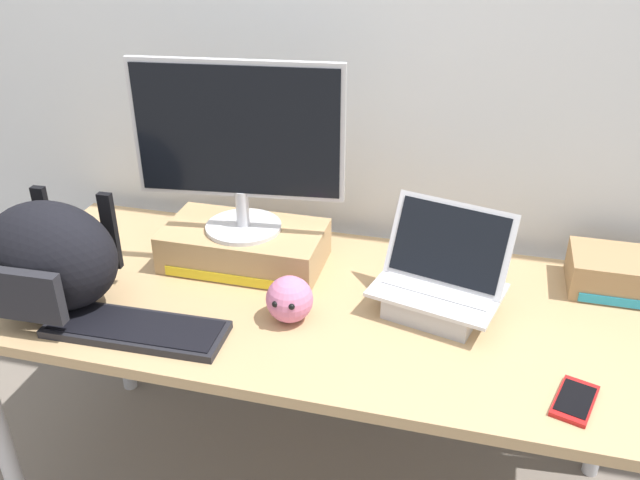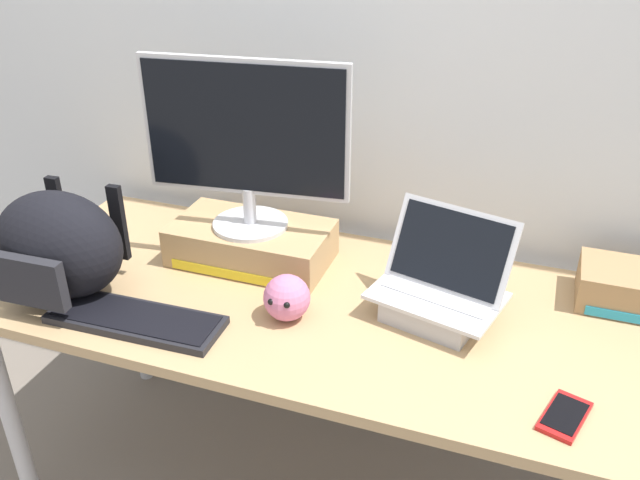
# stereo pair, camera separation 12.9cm
# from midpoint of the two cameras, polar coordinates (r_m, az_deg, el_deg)

# --- Properties ---
(back_wall) EXTENTS (7.00, 0.10, 2.60)m
(back_wall) POSITION_cam_midpoint_polar(r_m,az_deg,el_deg) (1.97, 1.69, 16.30)
(back_wall) COLOR silver
(back_wall) RESTS_ON ground
(desk) EXTENTS (1.78, 0.76, 0.74)m
(desk) POSITION_cam_midpoint_polar(r_m,az_deg,el_deg) (1.80, -2.06, -7.03)
(desk) COLOR tan
(desk) RESTS_ON ground
(toner_box_yellow) EXTENTS (0.45, 0.25, 0.11)m
(toner_box_yellow) POSITION_cam_midpoint_polar(r_m,az_deg,el_deg) (1.92, -8.32, -0.54)
(toner_box_yellow) COLOR tan
(toner_box_yellow) RESTS_ON desk
(desktop_monitor) EXTENTS (0.56, 0.21, 0.47)m
(desktop_monitor) POSITION_cam_midpoint_polar(r_m,az_deg,el_deg) (1.79, -9.02, 8.03)
(desktop_monitor) COLOR silver
(desktop_monitor) RESTS_ON toner_box_yellow
(open_laptop) EXTENTS (0.36, 0.29, 0.26)m
(open_laptop) POSITION_cam_midpoint_polar(r_m,az_deg,el_deg) (1.72, 7.91, -4.31)
(open_laptop) COLOR #ADADB2
(open_laptop) RESTS_ON desk
(external_keyboard) EXTENTS (0.45, 0.16, 0.02)m
(external_keyboard) POSITION_cam_midpoint_polar(r_m,az_deg,el_deg) (1.72, -17.44, -7.27)
(external_keyboard) COLOR black
(external_keyboard) RESTS_ON desk
(messenger_backpack) EXTENTS (0.35, 0.30, 0.29)m
(messenger_backpack) POSITION_cam_midpoint_polar(r_m,az_deg,el_deg) (1.82, -23.81, -1.40)
(messenger_backpack) COLOR black
(messenger_backpack) RESTS_ON desk
(coffee_mug) EXTENTS (0.13, 0.09, 0.10)m
(coffee_mug) POSITION_cam_midpoint_polar(r_m,az_deg,el_deg) (2.08, -21.84, -0.21)
(coffee_mug) COLOR silver
(coffee_mug) RESTS_ON desk
(cell_phone) EXTENTS (0.11, 0.15, 0.01)m
(cell_phone) POSITION_cam_midpoint_polar(r_m,az_deg,el_deg) (1.53, 18.54, -12.85)
(cell_phone) COLOR red
(cell_phone) RESTS_ON desk
(plush_toy) EXTENTS (0.12, 0.12, 0.12)m
(plush_toy) POSITION_cam_midpoint_polar(r_m,az_deg,el_deg) (1.67, -4.82, -5.08)
(plush_toy) COLOR #CC7099
(plush_toy) RESTS_ON desk
(toner_box_cyan) EXTENTS (0.32, 0.18, 0.10)m
(toner_box_cyan) POSITION_cam_midpoint_polar(r_m,az_deg,el_deg) (1.93, 23.26, -2.80)
(toner_box_cyan) COLOR #9E7A51
(toner_box_cyan) RESTS_ON desk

